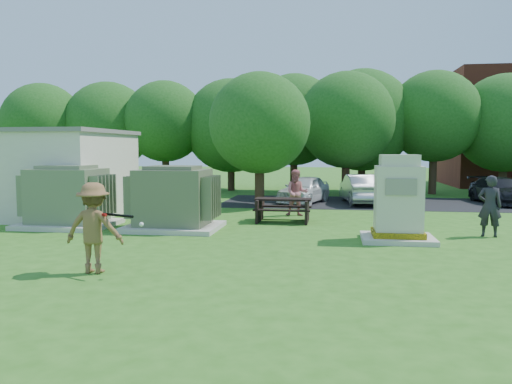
% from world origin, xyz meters
% --- Properties ---
extents(ground, '(120.00, 120.00, 0.00)m').
position_xyz_m(ground, '(0.00, 0.00, 0.00)').
color(ground, '#2D6619').
rests_on(ground, ground).
extents(parking_strip, '(20.00, 6.00, 0.01)m').
position_xyz_m(parking_strip, '(7.00, 13.50, 0.01)').
color(parking_strip, '#232326').
rests_on(parking_strip, ground).
extents(transformer_left, '(3.00, 2.40, 2.07)m').
position_xyz_m(transformer_left, '(-6.50, 4.50, 0.97)').
color(transformer_left, beige).
rests_on(transformer_left, ground).
extents(transformer_right, '(3.00, 2.40, 2.07)m').
position_xyz_m(transformer_right, '(-2.80, 4.50, 0.97)').
color(transformer_right, beige).
rests_on(transformer_right, ground).
extents(generator_cabinet, '(2.02, 1.65, 2.46)m').
position_xyz_m(generator_cabinet, '(4.17, 3.47, 1.08)').
color(generator_cabinet, beige).
rests_on(generator_cabinet, ground).
extents(picnic_table, '(1.99, 1.49, 0.85)m').
position_xyz_m(picnic_table, '(0.57, 6.68, 0.53)').
color(picnic_table, black).
rests_on(picnic_table, ground).
extents(batter, '(1.27, 0.76, 1.92)m').
position_xyz_m(batter, '(-2.65, -1.27, 0.96)').
color(batter, brown).
rests_on(batter, ground).
extents(person_by_generator, '(0.74, 0.56, 1.84)m').
position_xyz_m(person_by_generator, '(6.95, 4.59, 0.92)').
color(person_by_generator, '#222227').
rests_on(person_by_generator, ground).
extents(person_at_picnic, '(0.92, 0.73, 1.81)m').
position_xyz_m(person_at_picnic, '(0.94, 8.32, 0.91)').
color(person_at_picnic, '#CA6B6D').
rests_on(person_at_picnic, ground).
extents(car_white, '(2.67, 4.23, 1.34)m').
position_xyz_m(car_white, '(0.96, 12.96, 0.67)').
color(car_white, white).
rests_on(car_white, ground).
extents(car_silver_a, '(2.03, 4.43, 1.41)m').
position_xyz_m(car_silver_a, '(3.65, 13.18, 0.70)').
color(car_silver_a, '#A8A7AC').
rests_on(car_silver_a, ground).
extents(car_dark, '(2.35, 4.52, 1.25)m').
position_xyz_m(car_dark, '(10.21, 14.06, 0.63)').
color(car_dark, black).
rests_on(car_dark, ground).
extents(batting_equipment, '(1.06, 0.38, 0.24)m').
position_xyz_m(batting_equipment, '(-2.02, -1.42, 1.23)').
color(batting_equipment, black).
rests_on(batting_equipment, ground).
extents(tree_row, '(41.30, 13.30, 7.30)m').
position_xyz_m(tree_row, '(1.75, 18.50, 4.15)').
color(tree_row, '#47301E').
rests_on(tree_row, ground).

